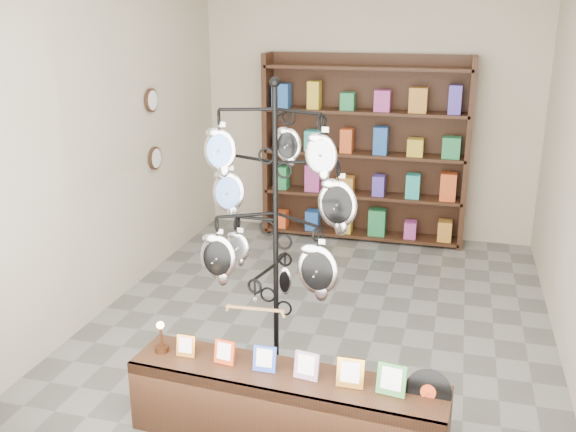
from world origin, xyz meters
TOP-DOWN VIEW (x-y plane):
  - ground at (0.00, 0.00)m, footprint 5.00×5.00m
  - room_envelope at (0.00, 0.00)m, footprint 5.00×5.00m
  - display_tree at (-0.13, -1.03)m, footprint 1.15×0.96m
  - front_shelf at (0.14, -1.77)m, footprint 2.05×0.55m
  - back_shelving at (0.00, 2.30)m, footprint 2.42×0.36m
  - wall_clocks at (-1.97, 0.80)m, footprint 0.03×0.24m

SIDE VIEW (x-z plane):
  - ground at x=0.00m, z-range 0.00..0.00m
  - front_shelf at x=0.14m, z-range -0.11..0.61m
  - back_shelving at x=0.00m, z-range -0.07..2.13m
  - display_tree at x=-0.13m, z-range 0.17..2.42m
  - wall_clocks at x=-1.97m, z-range 1.08..1.92m
  - room_envelope at x=0.00m, z-range -0.65..4.35m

